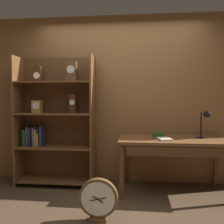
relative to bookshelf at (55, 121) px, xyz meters
name	(u,v)px	position (x,y,z in m)	size (l,w,h in m)	color
back_wood_panel	(120,99)	(0.98, 0.28, 0.33)	(4.80, 0.05, 2.60)	brown
bookshelf	(55,121)	(0.00, 0.00, 0.00)	(1.17, 0.38, 1.94)	brown
workbench	(173,144)	(1.73, -0.17, -0.29)	(1.48, 0.73, 0.76)	brown
desk_lamp	(205,118)	(2.17, -0.12, 0.07)	(0.19, 0.19, 0.43)	black
toolbox_small	(158,135)	(1.54, -0.06, -0.17)	(0.15, 0.12, 0.08)	#2D5123
open_repair_manual	(165,139)	(1.61, -0.27, -0.20)	(0.16, 0.22, 0.03)	silver
round_clock_large	(98,199)	(0.83, -1.02, -0.73)	(0.42, 0.11, 0.46)	brown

